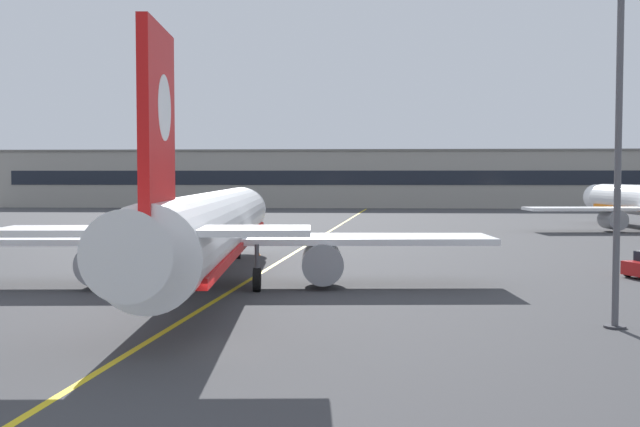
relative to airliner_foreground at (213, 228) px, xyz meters
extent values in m
plane|color=#3D3D3F|center=(2.52, -15.60, -3.37)|extent=(400.00, 400.00, 0.00)
cube|color=yellow|center=(2.52, 14.40, -3.37)|extent=(14.01, 179.50, 0.01)
cylinder|color=white|center=(-0.01, 0.15, 0.13)|extent=(6.29, 36.18, 3.80)
cone|color=white|center=(-1.35, 19.40, 0.13)|extent=(3.78, 2.84, 3.61)
cone|color=white|center=(1.34, -19.21, 0.53)|extent=(3.04, 2.99, 2.85)
cube|color=red|center=(-0.01, 0.15, -0.91)|extent=(6.01, 33.30, 0.44)
cube|color=black|center=(-1.22, 17.50, 0.80)|extent=(2.92, 1.30, 0.60)
cube|color=white|center=(-0.05, 0.75, -0.72)|extent=(32.26, 7.01, 0.36)
cylinder|color=gray|center=(-6.17, -0.68, -1.94)|extent=(2.54, 3.75, 2.30)
cylinder|color=black|center=(-6.30, 1.16, -1.94)|extent=(1.96, 0.32, 1.95)
cylinder|color=gray|center=(6.20, 0.18, -1.94)|extent=(2.54, 3.75, 2.30)
cylinder|color=black|center=(6.07, 2.02, -1.94)|extent=(1.96, 0.32, 1.95)
cube|color=red|center=(1.09, -15.62, 4.68)|extent=(0.73, 4.82, 7.20)
cylinder|color=white|center=(1.07, -15.32, 5.40)|extent=(0.61, 2.42, 2.40)
cube|color=white|center=(1.13, -16.21, 0.99)|extent=(11.17, 3.56, 0.24)
cylinder|color=#4C4C51|center=(-1.02, 14.61, -1.89)|extent=(0.24, 0.24, 1.60)
cylinder|color=black|center=(-1.02, 14.61, -2.92)|extent=(0.46, 0.93, 0.90)
cylinder|color=#4C4C51|center=(-2.47, -2.03, -1.59)|extent=(0.24, 0.24, 1.60)
cylinder|color=black|center=(-2.47, -2.03, -2.72)|extent=(0.49, 1.32, 1.30)
cylinder|color=#4C4C51|center=(2.72, -1.67, -1.59)|extent=(0.24, 0.24, 1.60)
cylinder|color=black|center=(2.72, -1.67, -2.72)|extent=(0.49, 1.32, 1.30)
cone|color=white|center=(41.23, 64.31, 0.03)|extent=(3.70, 2.81, 3.50)
cube|color=black|center=(41.38, 62.47, 0.67)|extent=(2.85, 1.29, 0.58)
cylinder|color=gray|center=(36.81, 44.75, -1.98)|extent=(2.51, 3.67, 2.23)
cylinder|color=black|center=(36.67, 46.54, -1.98)|extent=(1.91, 0.33, 1.90)
cylinder|color=#4C4C51|center=(41.61, 59.66, -1.94)|extent=(0.23, 0.23, 1.55)
cylinder|color=black|center=(41.61, 59.66, -2.93)|extent=(0.46, 0.90, 0.87)
cylinder|color=#515156|center=(18.93, -10.77, 3.73)|extent=(0.28, 0.28, 14.20)
cylinder|color=#333338|center=(18.93, -10.77, -3.32)|extent=(0.90, 0.90, 0.10)
cylinder|color=black|center=(25.08, 5.58, -3.05)|extent=(0.68, 0.42, 0.64)
cone|color=orange|center=(0.17, 17.25, -3.09)|extent=(0.36, 0.36, 0.55)
cylinder|color=white|center=(0.17, 17.25, -3.07)|extent=(0.23, 0.23, 0.07)
cube|color=orange|center=(0.17, 17.25, -3.35)|extent=(0.44, 0.44, 0.03)
cube|color=#9E998E|center=(7.35, 112.46, 2.23)|extent=(144.27, 12.00, 11.20)
cube|color=black|center=(7.35, 106.41, 2.63)|extent=(138.50, 0.12, 2.80)
cube|color=slate|center=(7.35, 112.46, 8.04)|extent=(144.67, 12.40, 0.40)
camera|label=1|loc=(8.42, -42.63, 2.92)|focal=42.66mm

